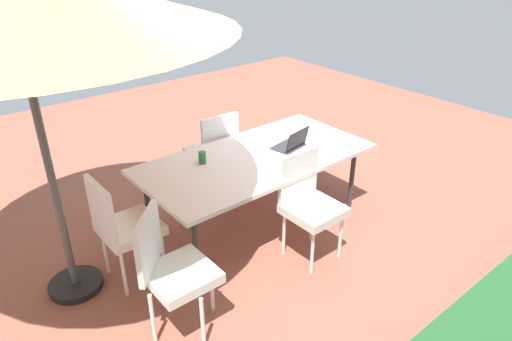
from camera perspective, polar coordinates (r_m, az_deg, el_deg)
The scene contains 9 objects.
ground_plane at distance 4.82m, azimuth 0.00°, elevation -6.47°, with size 10.00×10.00×0.02m, color #935442.
dining_table at distance 4.46m, azimuth 0.00°, elevation 1.20°, with size 2.24×1.12×0.75m.
patio_umbrella at distance 3.40m, azimuth -27.94°, elevation 18.04°, with size 2.86×2.86×2.52m.
chair_south at distance 5.10m, azimuth -5.18°, elevation 2.68°, with size 0.47×0.48×0.98m.
chair_east at distance 3.95m, azimuth -16.09°, elevation -6.37°, with size 0.46×0.46×0.98m.
chair_north at distance 4.13m, azimuth 6.52°, elevation -3.77°, with size 0.46×0.46×0.98m.
chair_northeast at distance 3.41m, azimuth -10.32°, elevation -11.63°, with size 0.59×0.59×0.98m.
laptop at distance 4.60m, azimuth 4.38°, elevation 3.28°, with size 0.36×0.30×0.21m.
cup at distance 4.32m, azimuth -6.62°, elevation 1.58°, with size 0.07×0.07×0.11m, color #286B33.
Camera 1 is at (2.54, 3.09, 2.68)m, focal length 32.60 mm.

